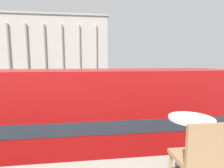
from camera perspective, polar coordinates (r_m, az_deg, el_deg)
double_decker_bus at (r=6.92m, az=-4.21°, el=-11.63°), size 10.00×2.73×4.34m
cafe_dining_table at (r=2.70m, az=24.23°, el=-13.87°), size 0.60×0.60×0.73m
cafe_chair_0 at (r=2.11m, az=26.27°, el=-20.70°), size 0.40×0.40×0.91m
plaza_building_left at (r=56.92m, az=-19.28°, el=10.74°), size 33.47×16.94×17.23m
traffic_light_near at (r=13.12m, az=5.41°, el=-1.56°), size 0.42×0.24×4.08m
traffic_light_mid at (r=19.54m, az=10.90°, el=-0.25°), size 0.42×0.24×3.28m
traffic_light_far at (r=26.07m, az=3.16°, el=2.31°), size 0.42×0.24×3.74m
pedestrian_red at (r=36.08m, az=-10.90°, el=1.32°), size 0.32×0.32×1.83m
pedestrian_blue at (r=29.96m, az=-9.46°, el=0.01°), size 0.32×0.32×1.69m
pedestrian_grey at (r=34.33m, az=-15.66°, el=0.66°), size 0.32×0.32×1.61m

